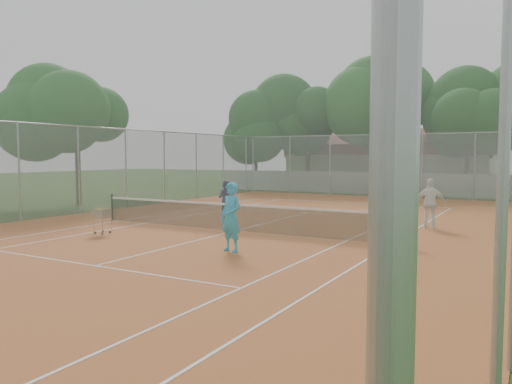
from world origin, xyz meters
The scene contains 12 objects.
ground centered at (0.00, 0.00, 0.00)m, with size 120.00×120.00×0.00m, color #19350E.
court_pad centered at (0.00, 0.00, 0.01)m, with size 18.00×34.00×0.02m, color #B55423.
court_lines centered at (0.00, 0.00, 0.02)m, with size 10.98×23.78×0.01m, color white.
tennis_net centered at (0.00, 0.00, 0.51)m, with size 11.88×0.10×0.98m, color black.
perimeter_fence centered at (0.00, 0.00, 2.00)m, with size 18.00×34.00×4.00m, color slate.
boundary_wall centered at (0.00, 19.00, 0.75)m, with size 26.00×0.30×1.50m, color silver.
clubhouse centered at (-2.00, 29.00, 2.20)m, with size 16.40×9.00×4.40m, color beige.
tropical_trees centered at (0.00, 22.00, 5.00)m, with size 29.00×19.00×10.00m, color black.
player_near centered at (1.89, -3.25, 0.98)m, with size 0.70×0.46×1.92m, color #1A9DDD.
player_far_left centered at (-2.77, 3.68, 0.79)m, with size 0.74×0.58×1.53m, color #201747.
player_far_right centered at (5.85, 4.14, 0.93)m, with size 1.07×0.45×1.83m, color white.
ball_hopper centered at (-3.58, -2.77, 0.49)m, with size 0.45×0.45×0.94m, color #ACAEB3.
Camera 1 is at (9.20, -14.81, 2.69)m, focal length 35.00 mm.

